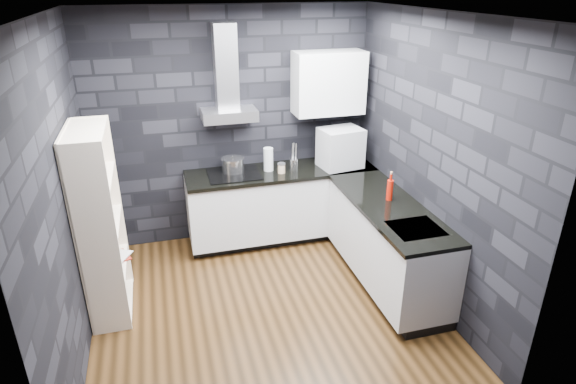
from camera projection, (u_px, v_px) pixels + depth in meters
name	position (u px, v px, depth m)	size (l,w,h in m)	color
ground	(266.00, 307.00, 4.69)	(3.20, 3.20, 0.00)	#442A13
ceiling	(259.00, 13.00, 3.59)	(3.20, 3.20, 0.00)	silver
wall_back	(232.00, 128.00, 5.57)	(3.20, 0.05, 2.70)	black
wall_front	(327.00, 286.00, 2.71)	(3.20, 0.05, 2.70)	black
wall_left	(59.00, 201.00, 3.74)	(0.05, 3.20, 2.70)	black
wall_right	(431.00, 162.00, 4.54)	(0.05, 3.20, 2.70)	black
toekick_back	(280.00, 232.00, 5.97)	(2.18, 0.50, 0.10)	black
toekick_right	(387.00, 277.00, 5.09)	(0.50, 1.78, 0.10)	black
counter_back_cab	(281.00, 202.00, 5.76)	(2.20, 0.60, 0.76)	silver
counter_right_cab	(387.00, 242.00, 4.90)	(0.60, 1.80, 0.76)	silver
counter_back_top	(281.00, 172.00, 5.59)	(2.20, 0.62, 0.04)	black
counter_right_top	(389.00, 207.00, 4.74)	(0.62, 1.80, 0.04)	black
counter_corner_top	(345.00, 165.00, 5.79)	(0.62, 0.62, 0.04)	black
hood_body	(229.00, 115.00, 5.30)	(0.60, 0.34, 0.12)	silver
hood_chimney	(226.00, 67.00, 5.15)	(0.24, 0.20, 0.90)	silver
upper_cabinet	(329.00, 83.00, 5.46)	(0.80, 0.35, 0.70)	silver
cooktop	(234.00, 174.00, 5.45)	(0.58, 0.50, 0.01)	black
sink_rim	(416.00, 229.00, 4.29)	(0.44, 0.40, 0.01)	silver
pot	(233.00, 165.00, 5.48)	(0.25, 0.25, 0.15)	silver
glass_vase	(268.00, 159.00, 5.52)	(0.11, 0.11, 0.27)	silver
storage_jar	(281.00, 169.00, 5.48)	(0.08, 0.08, 0.10)	#D0B08A
utensil_crock	(294.00, 164.00, 5.58)	(0.10, 0.10, 0.13)	silver
appliance_garage	(340.00, 148.00, 5.60)	(0.47, 0.36, 0.47)	#B5B7BD
red_bottle	(390.00, 190.00, 4.79)	(0.06, 0.06, 0.21)	#A31407
bookshelf	(101.00, 225.00, 4.35)	(0.34, 0.80, 1.80)	#F5E2CA
fruit_bowl	(99.00, 226.00, 4.25)	(0.24, 0.24, 0.06)	silver
book_red	(107.00, 250.00, 4.57)	(0.18, 0.02, 0.24)	maroon
book_second	(109.00, 246.00, 4.61)	(0.18, 0.02, 0.24)	#B2B2B2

